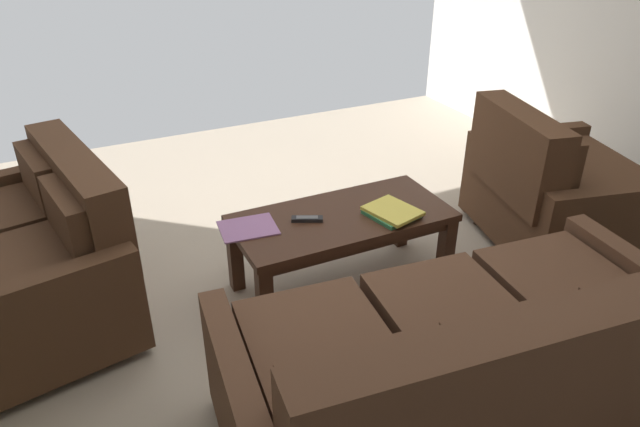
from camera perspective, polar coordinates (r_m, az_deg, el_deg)
ground_plane at (r=3.27m, az=0.66°, el=-7.07°), size 5.06×5.23×0.01m
sofa_main at (r=2.34m, az=14.29°, el=-14.31°), size 1.90×1.05×0.80m
loveseat_near at (r=3.18m, az=-26.80°, el=-3.92°), size 1.08×1.38×0.84m
coffee_table at (r=3.06m, az=2.15°, el=-1.29°), size 1.14×0.54×0.45m
armchair_side at (r=3.72m, az=21.91°, el=2.07°), size 1.02×1.14×0.88m
book_stack at (r=3.03m, az=7.07°, el=0.12°), size 0.27×0.31×0.04m
tv_remote at (r=2.97m, az=-1.26°, el=-0.54°), size 0.16×0.11×0.02m
loose_magazine at (r=2.93m, az=-7.07°, el=-1.40°), size 0.30×0.25×0.01m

